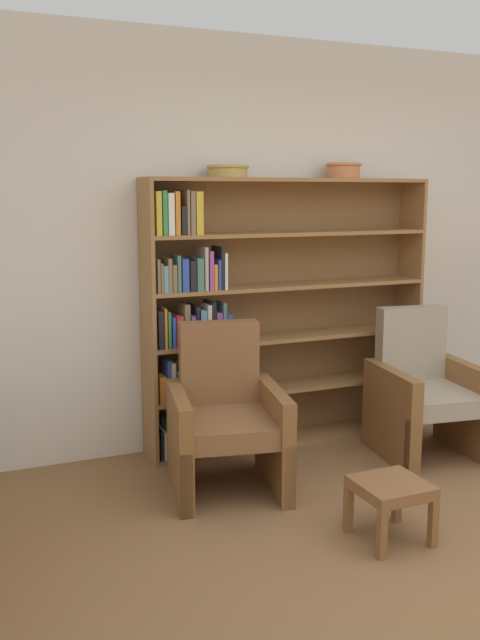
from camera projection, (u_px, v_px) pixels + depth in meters
name	position (u px, v px, depth m)	size (l,w,h in m)	color
wall_back	(290.00, 243.00, 5.03)	(12.00, 0.06, 2.75)	silver
bookshelf	(260.00, 315.00, 4.83)	(2.02, 0.30, 1.82)	olive
bowl_slate	(228.00, 170.00, 4.56)	(0.28, 0.28, 0.08)	tan
bowl_copper	(344.00, 170.00, 4.89)	(0.25, 0.25, 0.11)	#C67547
armchair_leather	(226.00, 421.00, 4.19)	(0.76, 0.80, 0.96)	brown
armchair_cushioned	(425.00, 394.00, 4.74)	(0.73, 0.76, 0.96)	brown
footstool	(391.00, 493.00, 3.56)	(0.34, 0.34, 0.31)	brown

